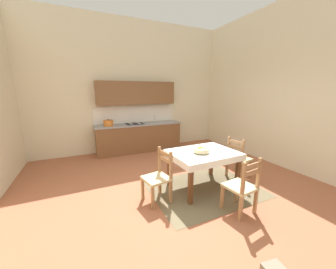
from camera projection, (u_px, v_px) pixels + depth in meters
The scene contains 10 objects.
ground_plane at pixel (177, 194), 3.69m from camera, with size 6.67×6.87×0.10m, color #A86042.
wall_back at pixel (132, 87), 6.05m from camera, with size 6.67×0.12×4.05m, color beige.
wall_right at pixel (294, 86), 4.48m from camera, with size 0.12×6.87×4.05m, color beige.
area_rug at pixel (205, 189), 3.76m from camera, with size 2.10×1.60×0.01m, color #716549.
kitchen_cabinetry at pixel (138, 125), 6.05m from camera, with size 2.69×0.63×2.20m.
dining_table at pixel (203, 158), 3.71m from camera, with size 1.31×1.02×0.75m.
dining_chair_window_side at pixel (238, 158), 4.21m from camera, with size 0.49×0.49×0.93m.
dining_chair_tv_side at pixel (158, 177), 3.29m from camera, with size 0.48×0.48×0.93m.
dining_chair_camera_side at pixel (242, 187), 2.96m from camera, with size 0.47×0.47×0.93m.
fruit_bowl at pixel (201, 150), 3.60m from camera, with size 0.30×0.30×0.12m.
Camera 1 is at (-1.55, -2.96, 1.91)m, focal length 20.20 mm.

